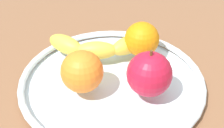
{
  "coord_description": "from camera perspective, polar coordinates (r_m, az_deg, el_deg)",
  "views": [
    {
      "loc": [
        -9.35,
        -43.81,
        38.33
      ],
      "look_at": [
        0.0,
        0.0,
        4.8
      ],
      "focal_mm": 52.91,
      "sensor_mm": 36.0,
      "label": 1
    }
  ],
  "objects": [
    {
      "name": "ground_plane",
      "position": [
        0.6,
        0.0,
        -5.18
      ],
      "size": [
        167.05,
        167.05,
        4.0
      ],
      "primitive_type": "cube",
      "color": "brown"
    },
    {
      "name": "fruit_bowl",
      "position": [
        0.58,
        0.0,
        -3.05
      ],
      "size": [
        32.71,
        32.71,
        1.8
      ],
      "color": "silver",
      "rests_on": "ground_plane"
    },
    {
      "name": "banana",
      "position": [
        0.63,
        -2.28,
        3.09
      ],
      "size": [
        20.25,
        9.68,
        3.43
      ],
      "rotation": [
        0.0,
        0.0,
        -0.22
      ],
      "color": "yellow",
      "rests_on": "fruit_bowl"
    },
    {
      "name": "apple",
      "position": [
        0.53,
        6.47,
        -1.74
      ],
      "size": [
        7.42,
        7.42,
        8.22
      ],
      "color": "red",
      "rests_on": "fruit_bowl"
    },
    {
      "name": "orange_front_left",
      "position": [
        0.62,
        5.18,
        4.3
      ],
      "size": [
        6.56,
        6.56,
        6.56
      ],
      "primitive_type": "sphere",
      "color": "orange",
      "rests_on": "fruit_bowl"
    },
    {
      "name": "orange_front_right",
      "position": [
        0.54,
        -5.2,
        -1.31
      ],
      "size": [
        7.06,
        7.06,
        7.06
      ],
      "primitive_type": "sphere",
      "color": "orange",
      "rests_on": "fruit_bowl"
    }
  ]
}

